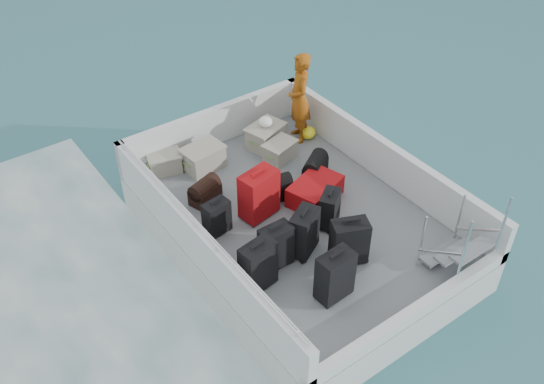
{
  "coord_description": "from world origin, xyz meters",
  "views": [
    {
      "loc": [
        -4.4,
        -5.41,
        6.81
      ],
      "look_at": [
        -0.25,
        0.32,
        1.0
      ],
      "focal_mm": 40.0,
      "sensor_mm": 36.0,
      "label": 1
    }
  ],
  "objects_px": {
    "suitcase_0": "(258,266)",
    "suitcase_2": "(217,218)",
    "suitcase_3": "(335,276)",
    "suitcase_8": "(315,191)",
    "crate_3": "(280,152)",
    "suitcase_1": "(276,247)",
    "crate_1": "(203,159)",
    "suitcase_6": "(349,242)",
    "suitcase_4": "(304,233)",
    "suitcase_7": "(329,210)",
    "crate_0": "(165,163)",
    "crate_2": "(266,137)",
    "passenger": "(299,98)",
    "suitcase_5": "(259,195)"
  },
  "relations": [
    {
      "from": "suitcase_1",
      "to": "suitcase_3",
      "type": "height_order",
      "value": "suitcase_3"
    },
    {
      "from": "suitcase_6",
      "to": "crate_0",
      "type": "distance_m",
      "value": 3.54
    },
    {
      "from": "suitcase_6",
      "to": "passenger",
      "type": "height_order",
      "value": "passenger"
    },
    {
      "from": "crate_1",
      "to": "crate_3",
      "type": "xyz_separation_m",
      "value": [
        1.19,
        -0.55,
        -0.04
      ]
    },
    {
      "from": "suitcase_2",
      "to": "crate_3",
      "type": "relative_size",
      "value": 1.07
    },
    {
      "from": "suitcase_3",
      "to": "suitcase_4",
      "type": "xyz_separation_m",
      "value": [
        0.2,
        0.9,
        -0.02
      ]
    },
    {
      "from": "suitcase_2",
      "to": "suitcase_4",
      "type": "distance_m",
      "value": 1.32
    },
    {
      "from": "crate_2",
      "to": "passenger",
      "type": "height_order",
      "value": "passenger"
    },
    {
      "from": "suitcase_0",
      "to": "suitcase_2",
      "type": "height_order",
      "value": "suitcase_0"
    },
    {
      "from": "crate_2",
      "to": "suitcase_6",
      "type": "bearing_deg",
      "value": -103.17
    },
    {
      "from": "suitcase_7",
      "to": "passenger",
      "type": "relative_size",
      "value": 0.35
    },
    {
      "from": "suitcase_8",
      "to": "suitcase_0",
      "type": "bearing_deg",
      "value": 100.99
    },
    {
      "from": "suitcase_1",
      "to": "suitcase_4",
      "type": "xyz_separation_m",
      "value": [
        0.48,
        -0.01,
        0.01
      ]
    },
    {
      "from": "suitcase_4",
      "to": "crate_3",
      "type": "relative_size",
      "value": 1.35
    },
    {
      "from": "suitcase_4",
      "to": "crate_2",
      "type": "relative_size",
      "value": 1.12
    },
    {
      "from": "suitcase_0",
      "to": "suitcase_4",
      "type": "bearing_deg",
      "value": 2.61
    },
    {
      "from": "suitcase_1",
      "to": "suitcase_6",
      "type": "relative_size",
      "value": 0.98
    },
    {
      "from": "crate_1",
      "to": "suitcase_4",
      "type": "bearing_deg",
      "value": -86.89
    },
    {
      "from": "suitcase_0",
      "to": "passenger",
      "type": "bearing_deg",
      "value": 35.71
    },
    {
      "from": "suitcase_6",
      "to": "suitcase_8",
      "type": "height_order",
      "value": "suitcase_6"
    },
    {
      "from": "crate_2",
      "to": "suitcase_5",
      "type": "bearing_deg",
      "value": -128.49
    },
    {
      "from": "suitcase_2",
      "to": "suitcase_6",
      "type": "height_order",
      "value": "suitcase_6"
    },
    {
      "from": "suitcase_3",
      "to": "suitcase_7",
      "type": "height_order",
      "value": "suitcase_3"
    },
    {
      "from": "suitcase_2",
      "to": "suitcase_6",
      "type": "xyz_separation_m",
      "value": [
        1.18,
        -1.57,
        0.07
      ]
    },
    {
      "from": "crate_3",
      "to": "suitcase_6",
      "type": "bearing_deg",
      "value": -104.68
    },
    {
      "from": "suitcase_6",
      "to": "crate_0",
      "type": "height_order",
      "value": "suitcase_6"
    },
    {
      "from": "suitcase_3",
      "to": "suitcase_8",
      "type": "height_order",
      "value": "suitcase_3"
    },
    {
      "from": "suitcase_1",
      "to": "suitcase_7",
      "type": "distance_m",
      "value": 1.16
    },
    {
      "from": "crate_1",
      "to": "crate_2",
      "type": "relative_size",
      "value": 1.02
    },
    {
      "from": "suitcase_6",
      "to": "crate_3",
      "type": "bearing_deg",
      "value": 98.56
    },
    {
      "from": "crate_3",
      "to": "crate_2",
      "type": "bearing_deg",
      "value": 84.95
    },
    {
      "from": "suitcase_0",
      "to": "passenger",
      "type": "height_order",
      "value": "passenger"
    },
    {
      "from": "suitcase_4",
      "to": "crate_3",
      "type": "xyz_separation_m",
      "value": [
        1.05,
        1.99,
        -0.19
      ]
    },
    {
      "from": "crate_0",
      "to": "crate_2",
      "type": "xyz_separation_m",
      "value": [
        1.79,
        -0.38,
        0.03
      ]
    },
    {
      "from": "suitcase_0",
      "to": "passenger",
      "type": "xyz_separation_m",
      "value": [
        2.6,
        2.48,
        0.45
      ]
    },
    {
      "from": "suitcase_4",
      "to": "suitcase_7",
      "type": "distance_m",
      "value": 0.7
    },
    {
      "from": "suitcase_1",
      "to": "crate_0",
      "type": "distance_m",
      "value": 2.85
    },
    {
      "from": "crate_3",
      "to": "passenger",
      "type": "bearing_deg",
      "value": 26.78
    },
    {
      "from": "suitcase_1",
      "to": "crate_2",
      "type": "height_order",
      "value": "suitcase_1"
    },
    {
      "from": "suitcase_0",
      "to": "suitcase_2",
      "type": "xyz_separation_m",
      "value": [
        0.11,
        1.23,
        -0.09
      ]
    },
    {
      "from": "suitcase_2",
      "to": "crate_0",
      "type": "relative_size",
      "value": 1.09
    },
    {
      "from": "suitcase_0",
      "to": "suitcase_5",
      "type": "xyz_separation_m",
      "value": [
        0.84,
        1.19,
        0.02
      ]
    },
    {
      "from": "suitcase_1",
      "to": "suitcase_3",
      "type": "relative_size",
      "value": 0.92
    },
    {
      "from": "suitcase_1",
      "to": "suitcase_8",
      "type": "bearing_deg",
      "value": 31.9
    },
    {
      "from": "suitcase_0",
      "to": "passenger",
      "type": "distance_m",
      "value": 3.63
    },
    {
      "from": "suitcase_0",
      "to": "suitcase_1",
      "type": "xyz_separation_m",
      "value": [
        0.42,
        0.18,
        -0.03
      ]
    },
    {
      "from": "suitcase_8",
      "to": "crate_1",
      "type": "height_order",
      "value": "crate_1"
    },
    {
      "from": "suitcase_0",
      "to": "suitcase_1",
      "type": "height_order",
      "value": "suitcase_0"
    },
    {
      "from": "suitcase_2",
      "to": "suitcase_3",
      "type": "relative_size",
      "value": 0.76
    },
    {
      "from": "crate_3",
      "to": "suitcase_1",
      "type": "bearing_deg",
      "value": -127.74
    }
  ]
}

